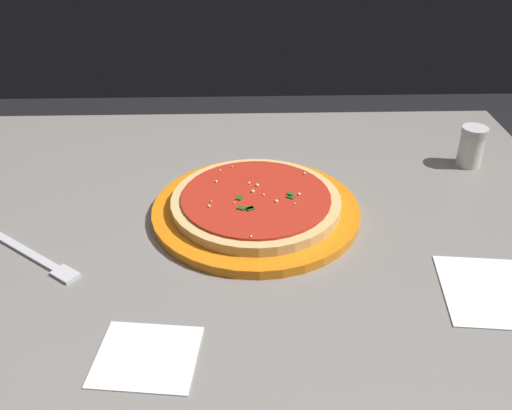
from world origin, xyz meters
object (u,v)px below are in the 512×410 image
(fork, at_px, (36,258))
(parmesan_shaker, at_px, (472,146))
(pizza, at_px, (256,203))
(napkin_loose_left, at_px, (486,291))
(napkin_folded_right, at_px, (147,356))
(serving_plate, at_px, (256,212))

(fork, bearing_deg, parmesan_shaker, -159.45)
(pizza, bearing_deg, napkin_loose_left, 147.04)
(napkin_folded_right, bearing_deg, parmesan_shaker, -139.36)
(napkin_loose_left, bearing_deg, napkin_folded_right, 13.15)
(napkin_loose_left, height_order, parmesan_shaker, parmesan_shaker)
(napkin_folded_right, height_order, fork, fork)
(napkin_loose_left, bearing_deg, fork, -8.22)
(pizza, distance_m, fork, 0.33)
(napkin_folded_right, distance_m, parmesan_shaker, 0.69)
(napkin_folded_right, bearing_deg, fork, -46.18)
(napkin_loose_left, bearing_deg, parmesan_shaker, -105.84)
(pizza, relative_size, parmesan_shaker, 3.58)
(serving_plate, bearing_deg, napkin_loose_left, 147.04)
(parmesan_shaker, bearing_deg, serving_plate, 22.27)
(fork, bearing_deg, serving_plate, -161.69)
(fork, xyz_separation_m, parmesan_shaker, (-0.71, -0.26, 0.04))
(pizza, bearing_deg, napkin_folded_right, 65.50)
(pizza, distance_m, parmesan_shaker, 0.43)
(napkin_loose_left, distance_m, parmesan_shaker, 0.37)
(serving_plate, height_order, napkin_loose_left, serving_plate)
(pizza, relative_size, napkin_loose_left, 1.88)
(napkin_loose_left, xyz_separation_m, fork, (0.61, -0.09, 0.00))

